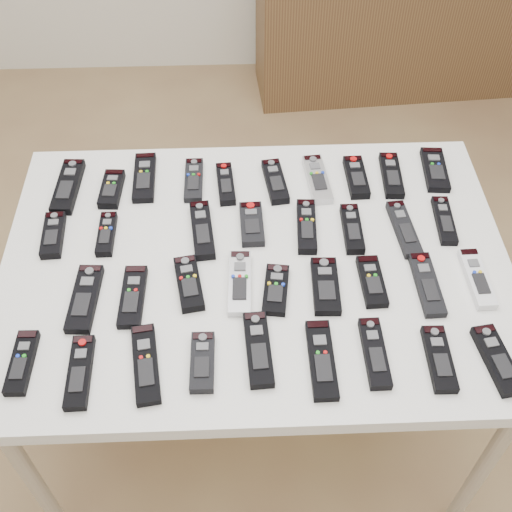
{
  "coord_description": "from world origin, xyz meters",
  "views": [
    {
      "loc": [
        -0.19,
        -1.14,
        1.97
      ],
      "look_at": [
        -0.15,
        -0.11,
        0.8
      ],
      "focal_mm": 45.0,
      "sensor_mm": 36.0,
      "label": 1
    }
  ],
  "objects_px": {
    "remote_4": "(226,184)",
    "remote_16": "(404,229)",
    "remote_15": "(352,229)",
    "remote_0": "(68,186)",
    "remote_21": "(240,283)",
    "remote_5": "(275,181)",
    "remote_3": "(194,180)",
    "remote_14": "(307,226)",
    "table": "(256,276)",
    "remote_30": "(202,362)",
    "remote_11": "(107,234)",
    "remote_27": "(22,362)",
    "remote_6": "(317,179)",
    "remote_17": "(444,220)",
    "remote_8": "(391,175)",
    "remote_12": "(202,230)",
    "remote_35": "(497,360)",
    "remote_29": "(146,364)",
    "remote_24": "(372,281)",
    "remote_23": "(326,286)",
    "remote_31": "(258,349)",
    "remote_32": "(322,360)",
    "remote_20": "(189,283)",
    "remote_9": "(435,170)",
    "remote_22": "(276,290)",
    "remote_10": "(53,235)",
    "remote_25": "(427,284)",
    "remote_33": "(375,353)",
    "sideboard": "(406,21)",
    "remote_19": "(133,297)",
    "remote_28": "(80,372)",
    "remote_34": "(439,359)",
    "remote_7": "(356,177)",
    "remote_2": "(144,177)",
    "remote_13": "(252,224)"
  },
  "relations": [
    {
      "from": "table",
      "to": "remote_3",
      "type": "distance_m",
      "value": 0.34
    },
    {
      "from": "remote_21",
      "to": "remote_30",
      "type": "bearing_deg",
      "value": -109.38
    },
    {
      "from": "remote_20",
      "to": "remote_33",
      "type": "xyz_separation_m",
      "value": [
        0.41,
        -0.21,
        -0.0
      ]
    },
    {
      "from": "remote_13",
      "to": "remote_31",
      "type": "height_order",
      "value": "same"
    },
    {
      "from": "remote_25",
      "to": "remote_33",
      "type": "relative_size",
      "value": 1.07
    },
    {
      "from": "remote_8",
      "to": "remote_30",
      "type": "relative_size",
      "value": 1.2
    },
    {
      "from": "remote_10",
      "to": "remote_11",
      "type": "relative_size",
      "value": 1.04
    },
    {
      "from": "remote_9",
      "to": "remote_22",
      "type": "relative_size",
      "value": 1.19
    },
    {
      "from": "remote_28",
      "to": "remote_35",
      "type": "distance_m",
      "value": 0.89
    },
    {
      "from": "remote_4",
      "to": "remote_35",
      "type": "xyz_separation_m",
      "value": [
        0.58,
        -0.58,
        0.0
      ]
    },
    {
      "from": "remote_16",
      "to": "remote_15",
      "type": "bearing_deg",
      "value": 173.08
    },
    {
      "from": "remote_30",
      "to": "remote_34",
      "type": "relative_size",
      "value": 0.89
    },
    {
      "from": "remote_15",
      "to": "remote_21",
      "type": "height_order",
      "value": "remote_15"
    },
    {
      "from": "remote_11",
      "to": "remote_27",
      "type": "height_order",
      "value": "same"
    },
    {
      "from": "remote_4",
      "to": "remote_8",
      "type": "distance_m",
      "value": 0.46
    },
    {
      "from": "remote_12",
      "to": "remote_23",
      "type": "bearing_deg",
      "value": -39.22
    },
    {
      "from": "remote_19",
      "to": "remote_33",
      "type": "distance_m",
      "value": 0.57
    },
    {
      "from": "table",
      "to": "remote_0",
      "type": "distance_m",
      "value": 0.57
    },
    {
      "from": "remote_20",
      "to": "remote_34",
      "type": "bearing_deg",
      "value": -32.29
    },
    {
      "from": "remote_2",
      "to": "remote_5",
      "type": "bearing_deg",
      "value": -6.63
    },
    {
      "from": "remote_3",
      "to": "remote_14",
      "type": "height_order",
      "value": "remote_14"
    },
    {
      "from": "remote_12",
      "to": "remote_35",
      "type": "height_order",
      "value": "remote_12"
    },
    {
      "from": "remote_23",
      "to": "remote_19",
      "type": "bearing_deg",
      "value": -176.52
    },
    {
      "from": "remote_11",
      "to": "remote_33",
      "type": "height_order",
      "value": "remote_33"
    },
    {
      "from": "remote_8",
      "to": "remote_14",
      "type": "height_order",
      "value": "remote_14"
    },
    {
      "from": "remote_0",
      "to": "remote_21",
      "type": "xyz_separation_m",
      "value": [
        0.46,
        -0.35,
        -0.0
      ]
    },
    {
      "from": "remote_6",
      "to": "remote_20",
      "type": "xyz_separation_m",
      "value": [
        -0.34,
        -0.35,
        0.0
      ]
    },
    {
      "from": "remote_10",
      "to": "remote_29",
      "type": "height_order",
      "value": "remote_10"
    },
    {
      "from": "remote_5",
      "to": "remote_16",
      "type": "height_order",
      "value": "remote_5"
    },
    {
      "from": "remote_6",
      "to": "remote_17",
      "type": "distance_m",
      "value": 0.35
    },
    {
      "from": "remote_29",
      "to": "remote_4",
      "type": "bearing_deg",
      "value": 64.41
    },
    {
      "from": "remote_10",
      "to": "remote_17",
      "type": "height_order",
      "value": "remote_10"
    },
    {
      "from": "remote_28",
      "to": "remote_2",
      "type": "bearing_deg",
      "value": 80.53
    },
    {
      "from": "remote_5",
      "to": "remote_8",
      "type": "xyz_separation_m",
      "value": [
        0.32,
        0.01,
        -0.0
      ]
    },
    {
      "from": "remote_8",
      "to": "remote_17",
      "type": "height_order",
      "value": "remote_8"
    },
    {
      "from": "remote_23",
      "to": "remote_10",
      "type": "bearing_deg",
      "value": 166.01
    },
    {
      "from": "remote_4",
      "to": "remote_22",
      "type": "height_order",
      "value": "remote_4"
    },
    {
      "from": "remote_24",
      "to": "remote_23",
      "type": "bearing_deg",
      "value": -176.55
    },
    {
      "from": "remote_14",
      "to": "remote_3",
      "type": "bearing_deg",
      "value": 150.4
    },
    {
      "from": "remote_0",
      "to": "remote_32",
      "type": "xyz_separation_m",
      "value": [
        0.63,
        -0.57,
        -0.0
      ]
    },
    {
      "from": "sideboard",
      "to": "remote_19",
      "type": "bearing_deg",
      "value": -122.82
    },
    {
      "from": "remote_4",
      "to": "remote_16",
      "type": "height_order",
      "value": "same"
    },
    {
      "from": "remote_6",
      "to": "remote_3",
      "type": "bearing_deg",
      "value": 172.96
    },
    {
      "from": "remote_5",
      "to": "remote_6",
      "type": "bearing_deg",
      "value": -5.09
    },
    {
      "from": "remote_21",
      "to": "sideboard",
      "type": "bearing_deg",
      "value": 68.66
    },
    {
      "from": "remote_5",
      "to": "remote_21",
      "type": "distance_m",
      "value": 0.36
    },
    {
      "from": "remote_31",
      "to": "remote_32",
      "type": "height_order",
      "value": "remote_31"
    },
    {
      "from": "remote_20",
      "to": "remote_12",
      "type": "bearing_deg",
      "value": 71.12
    },
    {
      "from": "remote_7",
      "to": "remote_30",
      "type": "relative_size",
      "value": 1.09
    },
    {
      "from": "remote_13",
      "to": "remote_17",
      "type": "relative_size",
      "value": 0.88
    }
  ]
}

